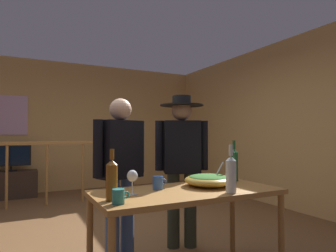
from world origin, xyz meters
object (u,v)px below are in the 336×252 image
object	(u,v)px
person_standing_left	(120,164)
mug_blue	(158,183)
wine_bottle_green	(234,164)
person_standing_right	(182,157)
flat_screen_tv	(11,156)
salad_bowl	(209,179)
framed_picture	(10,115)
tv_console	(11,185)
stair_railing	(59,163)
serving_table	(187,199)
wine_bottle_amber	(112,179)
wine_bottle_clear	(231,173)
mug_teal	(119,196)
wine_glass	(132,177)

from	to	relation	value
person_standing_left	mug_blue	bearing A→B (deg)	82.03
wine_bottle_green	person_standing_right	xyz separation A→B (m)	(-0.29, 0.50, 0.04)
flat_screen_tv	salad_bowl	distance (m)	4.36
person_standing_right	salad_bowl	bearing A→B (deg)	103.16
framed_picture	tv_console	bearing A→B (deg)	-81.46
framed_picture	stair_railing	distance (m)	1.66
person_standing_left	tv_console	bearing A→B (deg)	-95.42
stair_railing	mug_blue	world-z (taller)	stair_railing
framed_picture	tv_console	world-z (taller)	framed_picture
serving_table	salad_bowl	world-z (taller)	salad_bowl
serving_table	wine_bottle_amber	size ratio (longest dim) A/B	4.32
wine_bottle_clear	mug_blue	distance (m)	0.58
framed_picture	salad_bowl	world-z (taller)	framed_picture
wine_bottle_clear	wine_bottle_amber	bearing A→B (deg)	169.30
framed_picture	stair_railing	xyz separation A→B (m)	(0.79, -1.17, -0.87)
tv_console	mug_teal	xyz separation A→B (m)	(0.71, -4.36, 0.54)
framed_picture	serving_table	world-z (taller)	framed_picture
flat_screen_tv	tv_console	bearing A→B (deg)	90.00
mug_blue	person_standing_left	size ratio (longest dim) A/B	0.08
serving_table	salad_bowl	xyz separation A→B (m)	(0.25, 0.06, 0.13)
wine_glass	tv_console	bearing A→B (deg)	102.04
mug_teal	wine_bottle_green	bearing A→B (deg)	17.19
wine_glass	flat_screen_tv	bearing A→B (deg)	102.13
flat_screen_tv	serving_table	bearing A→B (deg)	-72.01
wine_bottle_clear	wine_bottle_amber	size ratio (longest dim) A/B	1.06
stair_railing	mug_blue	bearing A→B (deg)	-82.91
wine_bottle_clear	salad_bowl	bearing A→B (deg)	87.05
framed_picture	serving_table	bearing A→B (deg)	-72.72
stair_railing	mug_blue	size ratio (longest dim) A/B	25.46
serving_table	salad_bowl	distance (m)	0.28
stair_railing	serving_table	world-z (taller)	stair_railing
salad_bowl	wine_bottle_green	size ratio (longest dim) A/B	1.08
tv_console	mug_teal	world-z (taller)	mug_teal
person_standing_left	person_standing_right	size ratio (longest dim) A/B	0.96
wine_bottle_clear	person_standing_right	xyz separation A→B (m)	(0.11, 0.94, 0.05)
wine_glass	wine_bottle_amber	world-z (taller)	wine_bottle_amber
framed_picture	wine_bottle_amber	bearing A→B (deg)	-80.72
framed_picture	mug_teal	bearing A→B (deg)	-80.79
tv_console	mug_teal	distance (m)	4.45
wine_bottle_clear	person_standing_left	xyz separation A→B (m)	(-0.57, 0.94, 0.01)
serving_table	wine_bottle_green	xyz separation A→B (m)	(0.63, 0.18, 0.23)
tv_console	wine_glass	bearing A→B (deg)	-77.96
tv_console	wine_bottle_clear	size ratio (longest dim) A/B	2.48
serving_table	wine_bottle_green	distance (m)	0.69
stair_railing	person_standing_right	world-z (taller)	person_standing_right
wine_glass	person_standing_right	xyz separation A→B (m)	(0.79, 0.66, 0.07)
tv_console	wine_bottle_clear	world-z (taller)	wine_bottle_clear
tv_console	flat_screen_tv	bearing A→B (deg)	-90.00
stair_railing	tv_console	bearing A→B (deg)	130.18
wine_bottle_amber	mug_blue	xyz separation A→B (m)	(0.44, 0.21, -0.09)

